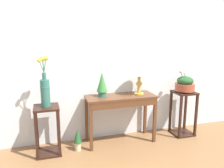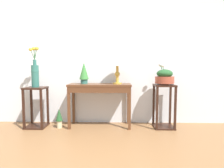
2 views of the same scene
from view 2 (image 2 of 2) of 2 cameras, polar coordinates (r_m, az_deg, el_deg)
The scene contains 10 objects.
ground_plane at distance 2.40m, azimuth -9.73°, elevation -21.65°, with size 12.00×12.00×0.01m, color brown.
back_wall_with_art at distance 3.74m, azimuth -5.30°, elevation 9.95°, with size 9.00×0.10×2.80m.
console_table at distance 3.42m, azimuth -3.65°, elevation -1.97°, with size 1.11×0.42×0.78m.
table_lamp at distance 3.40m, azimuth 1.60°, elevation 6.90°, with size 0.36×0.36×0.54m.
potted_plant_on_console at distance 3.49m, azimuth -8.35°, elevation 3.48°, with size 0.17×0.17×0.39m.
pedestal_stand_left at distance 3.70m, azimuth -21.66°, elevation -6.46°, with size 0.35×0.35×0.72m.
flower_vase_tall_left at distance 3.63m, azimuth -21.97°, elevation 3.25°, with size 0.15×0.13×0.71m.
pedestal_stand_right at distance 3.53m, azimuth 15.22°, elevation -6.41°, with size 0.35×0.35×0.77m.
planter_bowl_wide_right at distance 3.47m, azimuth 15.38°, elevation 2.05°, with size 0.33×0.33×0.38m.
potted_plant_floor at distance 3.55m, azimuth -15.47°, elevation -9.55°, with size 0.12×0.12×0.35m.
Camera 2 is at (0.43, -2.11, 1.06)m, focal length 30.67 mm.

